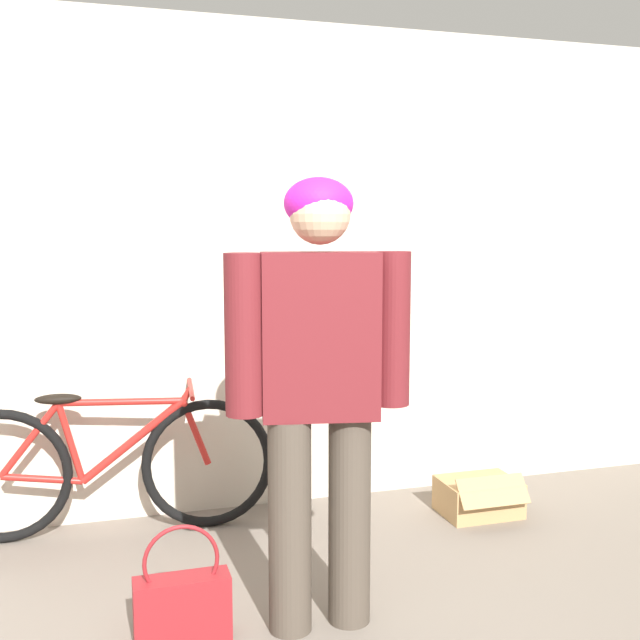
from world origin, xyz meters
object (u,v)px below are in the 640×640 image
handbag (182,604)px  person (320,376)px  bicycle (107,466)px  cardboard_box (479,497)px

handbag → person: bearing=-4.3°
person → handbag: size_ratio=3.82×
person → bicycle: 1.49m
bicycle → handbag: bearing=-72.3°
person → bicycle: person is taller
person → cardboard_box: person is taller
person → cardboard_box: (1.14, 0.83, -0.88)m
bicycle → cardboard_box: bearing=-3.7°
handbag → cardboard_box: (1.66, 0.79, -0.05)m
handbag → cardboard_box: handbag is taller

